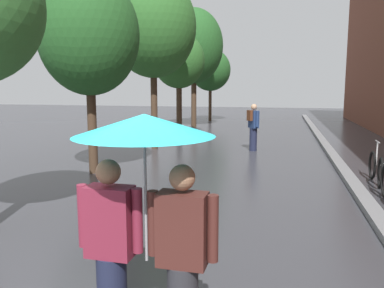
{
  "coord_description": "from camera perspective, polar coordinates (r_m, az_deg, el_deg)",
  "views": [
    {
      "loc": [
        1.57,
        -2.66,
        2.25
      ],
      "look_at": [
        0.2,
        3.25,
        1.35
      ],
      "focal_mm": 36.35,
      "sensor_mm": 36.0,
      "label": 1
    }
  ],
  "objects": [
    {
      "name": "kerb_strip",
      "position": [
        12.95,
        20.11,
        -1.81
      ],
      "size": [
        0.3,
        36.0,
        0.12
      ],
      "primitive_type": "cube",
      "color": "slate",
      "rests_on": "ground"
    },
    {
      "name": "street_tree_1",
      "position": [
        10.4,
        -14.91,
        15.16
      ],
      "size": [
        2.53,
        2.53,
        5.04
      ],
      "color": "#473323",
      "rests_on": "ground"
    },
    {
      "name": "street_tree_2",
      "position": [
        14.28,
        -5.74,
        16.68
      ],
      "size": [
        3.04,
        3.04,
        6.09
      ],
      "color": "#473323",
      "rests_on": "ground"
    },
    {
      "name": "street_tree_3",
      "position": [
        17.51,
        -1.93,
        12.05
      ],
      "size": [
        2.28,
        2.28,
        4.59
      ],
      "color": "#473323",
      "rests_on": "ground"
    },
    {
      "name": "street_tree_4",
      "position": [
        21.82,
        0.27,
        14.14
      ],
      "size": [
        3.19,
        3.19,
        6.45
      ],
      "color": "#473323",
      "rests_on": "ground"
    },
    {
      "name": "street_tree_5",
      "position": [
        25.69,
        2.7,
        10.78
      ],
      "size": [
        2.62,
        2.62,
        4.67
      ],
      "color": "#473323",
      "rests_on": "ground"
    },
    {
      "name": "couple_under_umbrella",
      "position": [
        3.23,
        -6.91,
        -7.35
      ],
      "size": [
        1.23,
        1.15,
        2.03
      ],
      "color": "#1E233D",
      "rests_on": "ground"
    },
    {
      "name": "pedestrian_walking_midground",
      "position": [
        13.77,
        8.96,
        2.63
      ],
      "size": [
        0.45,
        0.51,
        1.65
      ],
      "color": "#1E233D",
      "rests_on": "ground"
    }
  ]
}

